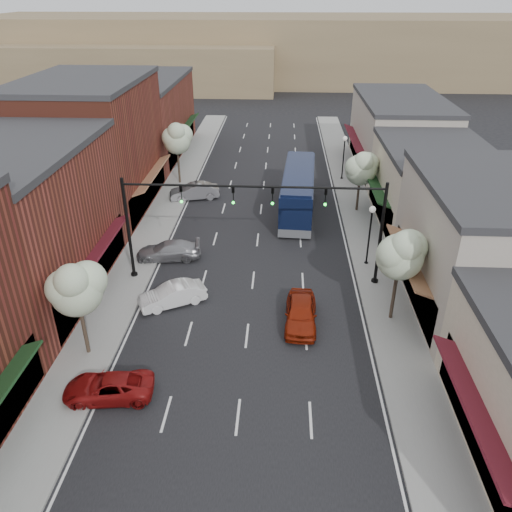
# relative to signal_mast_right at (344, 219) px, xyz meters

# --- Properties ---
(ground) EXTENTS (160.00, 160.00, 0.00)m
(ground) POSITION_rel_signal_mast_right_xyz_m (-5.62, -8.00, -4.62)
(ground) COLOR black
(ground) RESTS_ON ground
(sidewalk_left) EXTENTS (2.80, 73.00, 0.15)m
(sidewalk_left) POSITION_rel_signal_mast_right_xyz_m (-14.02, 10.50, -4.55)
(sidewalk_left) COLOR gray
(sidewalk_left) RESTS_ON ground
(sidewalk_right) EXTENTS (2.80, 73.00, 0.15)m
(sidewalk_right) POSITION_rel_signal_mast_right_xyz_m (2.78, 10.50, -4.55)
(sidewalk_right) COLOR gray
(sidewalk_right) RESTS_ON ground
(curb_left) EXTENTS (0.25, 73.00, 0.17)m
(curb_left) POSITION_rel_signal_mast_right_xyz_m (-12.62, 10.50, -4.55)
(curb_left) COLOR gray
(curb_left) RESTS_ON ground
(curb_right) EXTENTS (0.25, 73.00, 0.17)m
(curb_right) POSITION_rel_signal_mast_right_xyz_m (1.38, 10.50, -4.55)
(curb_right) COLOR gray
(curb_right) RESTS_ON ground
(bldg_left_midnear) EXTENTS (10.14, 14.10, 9.40)m
(bldg_left_midnear) POSITION_rel_signal_mast_right_xyz_m (-19.85, -2.00, 0.03)
(bldg_left_midnear) COLOR maroon
(bldg_left_midnear) RESTS_ON ground
(bldg_left_midfar) EXTENTS (10.14, 14.10, 10.90)m
(bldg_left_midfar) POSITION_rel_signal_mast_right_xyz_m (-19.86, 12.00, 0.78)
(bldg_left_midfar) COLOR maroon
(bldg_left_midfar) RESTS_ON ground
(bldg_left_far) EXTENTS (10.14, 18.10, 8.40)m
(bldg_left_far) POSITION_rel_signal_mast_right_xyz_m (-19.84, 28.00, -0.46)
(bldg_left_far) COLOR maroon
(bldg_left_far) RESTS_ON ground
(bldg_right_midnear) EXTENTS (9.14, 12.10, 7.90)m
(bldg_right_midnear) POSITION_rel_signal_mast_right_xyz_m (8.10, -2.00, -0.72)
(bldg_right_midnear) COLOR #A79B8F
(bldg_right_midnear) RESTS_ON ground
(bldg_right_midfar) EXTENTS (9.14, 12.10, 6.40)m
(bldg_right_midfar) POSITION_rel_signal_mast_right_xyz_m (8.08, 10.00, -1.46)
(bldg_right_midfar) COLOR beige
(bldg_right_midfar) RESTS_ON ground
(bldg_right_far) EXTENTS (9.14, 16.10, 7.40)m
(bldg_right_far) POSITION_rel_signal_mast_right_xyz_m (8.09, 24.00, -0.96)
(bldg_right_far) COLOR #A79B8F
(bldg_right_far) RESTS_ON ground
(hill_far) EXTENTS (120.00, 30.00, 12.00)m
(hill_far) POSITION_rel_signal_mast_right_xyz_m (-5.62, 82.00, 1.38)
(hill_far) COLOR #7A6647
(hill_far) RESTS_ON ground
(hill_near) EXTENTS (50.00, 20.00, 8.00)m
(hill_near) POSITION_rel_signal_mast_right_xyz_m (-30.62, 70.00, -0.62)
(hill_near) COLOR #7A6647
(hill_near) RESTS_ON ground
(signal_mast_right) EXTENTS (8.22, 0.46, 7.00)m
(signal_mast_right) POSITION_rel_signal_mast_right_xyz_m (0.00, 0.00, 0.00)
(signal_mast_right) COLOR black
(signal_mast_right) RESTS_ON ground
(signal_mast_left) EXTENTS (8.22, 0.46, 7.00)m
(signal_mast_left) POSITION_rel_signal_mast_right_xyz_m (-11.24, 0.00, 0.00)
(signal_mast_left) COLOR black
(signal_mast_left) RESTS_ON ground
(tree_right_near) EXTENTS (2.85, 2.65, 5.95)m
(tree_right_near) POSITION_rel_signal_mast_right_xyz_m (2.73, -4.05, -0.17)
(tree_right_near) COLOR #47382B
(tree_right_near) RESTS_ON ground
(tree_right_far) EXTENTS (2.85, 2.65, 5.43)m
(tree_right_far) POSITION_rel_signal_mast_right_xyz_m (2.73, 11.95, -0.63)
(tree_right_far) COLOR #47382B
(tree_right_far) RESTS_ON ground
(tree_left_near) EXTENTS (2.85, 2.65, 5.69)m
(tree_left_near) POSITION_rel_signal_mast_right_xyz_m (-13.87, -8.05, -0.40)
(tree_left_near) COLOR #47382B
(tree_left_near) RESTS_ON ground
(tree_left_far) EXTENTS (2.85, 2.65, 6.13)m
(tree_left_far) POSITION_rel_signal_mast_right_xyz_m (-13.87, 17.95, -0.02)
(tree_left_far) COLOR #47382B
(tree_left_far) RESTS_ON ground
(lamp_post_near) EXTENTS (0.44, 0.44, 4.44)m
(lamp_post_near) POSITION_rel_signal_mast_right_xyz_m (2.18, 2.50, -1.62)
(lamp_post_near) COLOR black
(lamp_post_near) RESTS_ON ground
(lamp_post_far) EXTENTS (0.44, 0.44, 4.44)m
(lamp_post_far) POSITION_rel_signal_mast_right_xyz_m (2.18, 20.00, -1.62)
(lamp_post_far) COLOR black
(lamp_post_far) RESTS_ON ground
(coach_bus) EXTENTS (3.26, 11.87, 3.59)m
(coach_bus) POSITION_rel_signal_mast_right_xyz_m (-2.45, 11.90, -2.75)
(coach_bus) COLOR black
(coach_bus) RESTS_ON ground
(red_hatchback) EXTENTS (1.96, 4.51, 1.51)m
(red_hatchback) POSITION_rel_signal_mast_right_xyz_m (-2.61, -4.71, -3.87)
(red_hatchback) COLOR maroon
(red_hatchback) RESTS_ON ground
(parked_car_a) EXTENTS (4.42, 2.41, 1.18)m
(parked_car_a) POSITION_rel_signal_mast_right_xyz_m (-11.82, -11.05, -4.03)
(parked_car_a) COLOR maroon
(parked_car_a) RESTS_ON ground
(parked_car_b) EXTENTS (4.26, 3.19, 1.34)m
(parked_car_b) POSITION_rel_signal_mast_right_xyz_m (-10.37, -3.10, -3.95)
(parked_car_b) COLOR white
(parked_car_b) RESTS_ON ground
(parked_car_c) EXTENTS (4.73, 2.44, 1.31)m
(parked_car_c) POSITION_rel_signal_mast_right_xyz_m (-11.82, 2.64, -3.97)
(parked_car_c) COLOR gray
(parked_car_c) RESTS_ON ground
(parked_car_e) EXTENTS (4.71, 2.70, 1.47)m
(parked_car_e) POSITION_rel_signal_mast_right_xyz_m (-11.82, 14.10, -3.89)
(parked_car_e) COLOR gray
(parked_car_e) RESTS_ON ground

